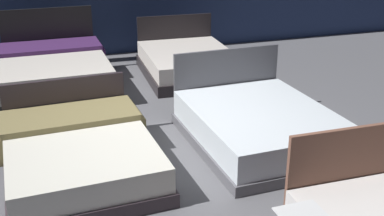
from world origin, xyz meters
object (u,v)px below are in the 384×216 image
object	(u,v)px
bed_5	(188,63)
bed_4	(55,72)
bed_2	(79,152)
bed_3	(259,125)

from	to	relation	value
bed_5	bed_4	bearing A→B (deg)	-177.01
bed_2	bed_4	size ratio (longest dim) A/B	0.97
bed_2	bed_3	world-z (taller)	bed_3
bed_3	bed_4	distance (m)	3.55
bed_2	bed_4	xyz separation A→B (m)	(-0.06, 2.80, 0.06)
bed_3	bed_5	bearing A→B (deg)	88.01
bed_2	bed_5	world-z (taller)	bed_5
bed_3	bed_2	bearing A→B (deg)	178.84
bed_3	bed_5	size ratio (longest dim) A/B	1.05
bed_4	bed_5	size ratio (longest dim) A/B	1.06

